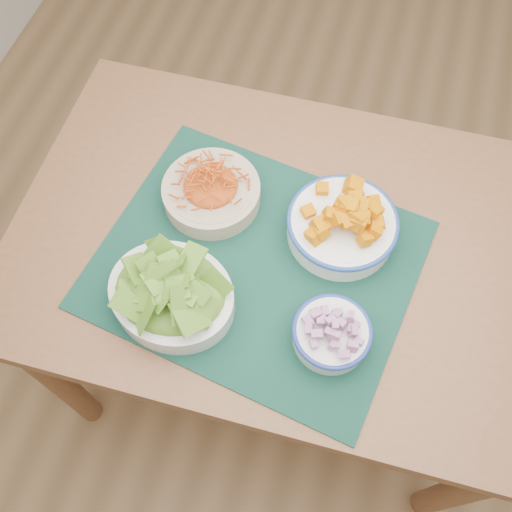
{
  "coord_description": "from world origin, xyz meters",
  "views": [
    {
      "loc": [
        -0.2,
        -0.64,
        1.74
      ],
      "look_at": [
        -0.35,
        -0.16,
        0.78
      ],
      "focal_mm": 40.0,
      "sensor_mm": 36.0,
      "label": 1
    }
  ],
  "objects": [
    {
      "name": "onion_bowl",
      "position": [
        -0.17,
        -0.27,
        0.79
      ],
      "size": [
        0.18,
        0.18,
        0.07
      ],
      "rotation": [
        0.0,
        0.0,
        -0.38
      ],
      "color": "white",
      "rests_on": "placemat"
    },
    {
      "name": "squash_bowl",
      "position": [
        -0.2,
        -0.05,
        0.8
      ],
      "size": [
        0.27,
        0.27,
        0.11
      ],
      "rotation": [
        0.0,
        0.0,
        -0.33
      ],
      "color": "white",
      "rests_on": "placemat"
    },
    {
      "name": "lettuce_bowl",
      "position": [
        -0.47,
        -0.28,
        0.8
      ],
      "size": [
        0.27,
        0.24,
        0.1
      ],
      "rotation": [
        0.0,
        0.0,
        -0.2
      ],
      "color": "silver",
      "rests_on": "placemat"
    },
    {
      "name": "placemat",
      "position": [
        -0.35,
        -0.16,
        0.75
      ],
      "size": [
        0.66,
        0.57,
        0.0
      ],
      "primitive_type": "cube",
      "rotation": [
        0.0,
        0.0,
        -0.16
      ],
      "color": "black",
      "rests_on": "table"
    },
    {
      "name": "carrot_bowl",
      "position": [
        -0.47,
        -0.04,
        0.79
      ],
      "size": [
        0.22,
        0.22,
        0.08
      ],
      "rotation": [
        0.0,
        0.0,
        0.11
      ],
      "color": "#C2AE90",
      "rests_on": "placemat"
    },
    {
      "name": "table",
      "position": [
        -0.3,
        -0.09,
        0.64
      ],
      "size": [
        1.13,
        0.77,
        0.75
      ],
      "rotation": [
        0.0,
        0.0,
        0.02
      ],
      "color": "brown",
      "rests_on": "ground"
    },
    {
      "name": "ground",
      "position": [
        0.0,
        0.0,
        0.0
      ],
      "size": [
        4.0,
        4.0,
        0.0
      ],
      "primitive_type": "plane",
      "color": "#A27A4E",
      "rests_on": "ground"
    }
  ]
}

